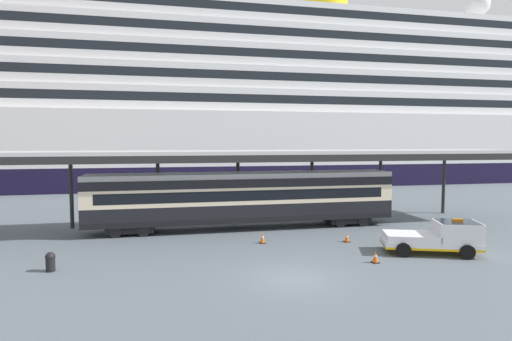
{
  "coord_description": "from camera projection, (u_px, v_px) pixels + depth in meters",
  "views": [
    {
      "loc": [
        -5.55,
        -17.84,
        6.36
      ],
      "look_at": [
        -0.07,
        7.91,
        4.5
      ],
      "focal_mm": 28.68,
      "sensor_mm": 36.0,
      "label": 1
    }
  ],
  "objects": [
    {
      "name": "traffic_cone_near",
      "position": [
        375.0,
        257.0,
        21.47
      ],
      "size": [
        0.36,
        0.36,
        0.64
      ],
      "color": "black",
      "rests_on": "ground"
    },
    {
      "name": "platform_canopy",
      "position": [
        243.0,
        155.0,
        30.02
      ],
      "size": [
        43.25,
        5.23,
        5.7
      ],
      "color": "silver",
      "rests_on": "ground"
    },
    {
      "name": "cruise_ship",
      "position": [
        283.0,
        109.0,
        69.81
      ],
      "size": [
        134.22,
        29.59,
        36.62
      ],
      "color": "black",
      "rests_on": "ground"
    },
    {
      "name": "quay_bollard",
      "position": [
        50.0,
        261.0,
        20.03
      ],
      "size": [
        0.48,
        0.48,
        0.96
      ],
      "color": "black",
      "rests_on": "ground"
    },
    {
      "name": "train_carriage",
      "position": [
        244.0,
        197.0,
        29.81
      ],
      "size": [
        22.12,
        2.81,
        4.11
      ],
      "color": "black",
      "rests_on": "ground"
    },
    {
      "name": "traffic_cone_mid",
      "position": [
        262.0,
        238.0,
        25.6
      ],
      "size": [
        0.36,
        0.36,
        0.68
      ],
      "color": "black",
      "rests_on": "ground"
    },
    {
      "name": "service_truck",
      "position": [
        440.0,
        236.0,
        23.18
      ],
      "size": [
        5.58,
        3.65,
        2.02
      ],
      "color": "white",
      "rests_on": "ground"
    },
    {
      "name": "traffic_cone_far",
      "position": [
        347.0,
        237.0,
        25.93
      ],
      "size": [
        0.36,
        0.36,
        0.6
      ],
      "color": "black",
      "rests_on": "ground"
    },
    {
      "name": "ground_plane",
      "position": [
        293.0,
        279.0,
        19.01
      ],
      "size": [
        400.0,
        400.0,
        0.0
      ],
      "primitive_type": "plane",
      "color": "slate"
    }
  ]
}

